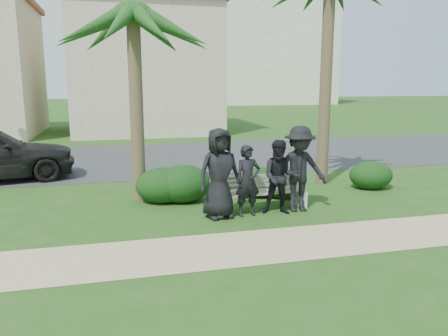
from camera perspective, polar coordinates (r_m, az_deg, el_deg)
The scene contains 16 objects.
ground at distance 9.54m, azimuth 3.99°, elevation -6.08°, with size 160.00×160.00×0.00m, color #214814.
footpath at distance 7.95m, azimuth 8.07°, elevation -9.73°, with size 30.00×1.60×0.01m, color tan.
asphalt_street at distance 17.14m, azimuth -4.33°, elevation 1.55°, with size 160.00×8.00×0.01m, color #2D2D30.
stucco_bldg_right at distance 26.75m, azimuth -10.38°, elevation 12.65°, with size 8.40×8.40×7.30m.
hotel_tower at distance 66.71m, azimuth 0.74°, elevation 20.10°, with size 26.00×18.00×37.30m.
park_bench at distance 9.79m, azimuth 4.58°, elevation -3.58°, with size 2.20×0.68×0.75m.
man_a at distance 9.10m, azimuth -0.60°, elevation -0.70°, with size 0.93×0.61×1.90m, color black.
man_b at distance 9.28m, azimuth 3.13°, elevation -1.68°, with size 0.56×0.37×1.53m, color black.
man_c at distance 9.48m, azimuth 7.34°, elevation -1.21°, with size 0.79×0.61×1.62m, color black.
man_d at distance 9.72m, azimuth 9.81°, elevation -0.14°, with size 1.22×0.70×1.90m, color black.
hedge_b at distance 10.54m, azimuth -7.92°, elevation -2.10°, with size 1.32×1.09×0.86m, color black.
hedge_c at distance 10.53m, azimuth -5.43°, elevation -1.92°, with size 1.40×1.15×0.91m, color black.
hedge_d at distance 11.02m, azimuth 4.83°, elevation -1.72°, with size 1.17×0.96×0.76m, color black.
hedge_e at distance 10.94m, azimuth 7.85°, elevation -2.23°, with size 0.97×0.80×0.63m, color black.
hedge_f at distance 12.44m, azimuth 18.64°, elevation -0.78°, with size 1.18×0.98×0.77m, color black.
palm_left at distance 10.75m, azimuth -11.81°, elevation 18.87°, with size 3.00×3.00×5.27m.
Camera 1 is at (-2.86, -8.67, 2.79)m, focal length 35.00 mm.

